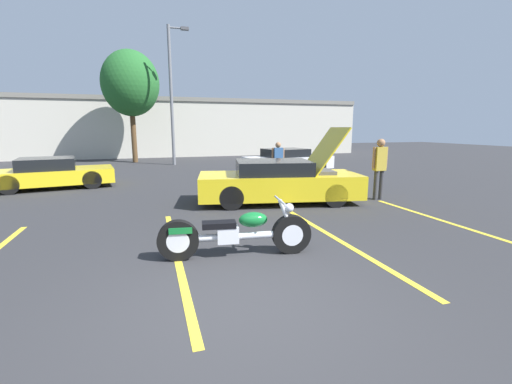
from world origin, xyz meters
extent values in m
plane|color=#2D2D30|center=(0.00, 0.00, 0.00)|extent=(80.00, 80.00, 0.00)
cube|color=yellow|center=(-0.64, 2.12, 0.00)|extent=(0.12, 5.48, 0.01)
cube|color=yellow|center=(2.48, 2.12, 0.00)|extent=(0.12, 5.48, 0.01)
cube|color=yellow|center=(5.60, 2.12, 0.00)|extent=(0.12, 5.48, 0.01)
cube|color=beige|center=(0.00, 24.61, 2.20)|extent=(32.00, 4.00, 4.40)
cube|color=slate|center=(0.00, 24.61, 4.25)|extent=(32.00, 4.20, 0.30)
cylinder|color=slate|center=(0.42, 17.20, 3.91)|extent=(0.18, 0.18, 7.83)
cylinder|color=slate|center=(0.87, 17.20, 7.68)|extent=(0.90, 0.10, 0.10)
cube|color=#4C4C51|center=(1.32, 17.20, 7.68)|extent=(0.44, 0.28, 0.16)
cylinder|color=brown|center=(-1.85, 19.61, 1.69)|extent=(0.32, 0.32, 3.38)
ellipsoid|color=#236028|center=(-1.85, 19.61, 4.88)|extent=(3.47, 3.47, 3.99)
cylinder|color=black|center=(1.31, 1.63, 0.34)|extent=(0.70, 0.25, 0.68)
cylinder|color=black|center=(-0.62, 1.88, 0.34)|extent=(0.70, 0.25, 0.68)
cylinder|color=silver|center=(1.31, 1.63, 0.34)|extent=(0.40, 0.22, 0.38)
cylinder|color=silver|center=(-0.62, 1.88, 0.34)|extent=(0.40, 0.22, 0.38)
cylinder|color=silver|center=(0.35, 1.75, 0.36)|extent=(1.66, 0.33, 0.12)
cube|color=silver|center=(0.20, 1.77, 0.40)|extent=(0.39, 0.28, 0.28)
ellipsoid|color=#146B2D|center=(0.64, 1.71, 0.64)|extent=(0.53, 0.34, 0.26)
cube|color=black|center=(0.06, 1.79, 0.58)|extent=(0.59, 0.33, 0.10)
cube|color=#146B2D|center=(-0.57, 1.87, 0.53)|extent=(0.40, 0.27, 0.10)
cylinder|color=silver|center=(1.22, 1.64, 0.67)|extent=(0.31, 0.11, 0.63)
cylinder|color=silver|center=(1.10, 1.65, 0.96)|extent=(0.13, 0.70, 0.04)
sphere|color=silver|center=(1.27, 1.63, 0.82)|extent=(0.16, 0.16, 0.16)
cylinder|color=silver|center=(-0.07, 1.92, 0.30)|extent=(1.27, 0.25, 0.09)
cube|color=yellow|center=(2.63, 5.62, 0.52)|extent=(4.92, 2.70, 0.67)
cube|color=black|center=(2.44, 5.65, 1.05)|extent=(2.37, 2.03, 0.39)
cylinder|color=black|center=(3.89, 4.54, 0.33)|extent=(0.69, 0.34, 0.66)
cylinder|color=black|center=(4.20, 6.14, 0.33)|extent=(0.69, 0.34, 0.66)
cylinder|color=black|center=(1.05, 5.09, 0.33)|extent=(0.69, 0.34, 0.66)
cylinder|color=black|center=(1.36, 6.69, 0.33)|extent=(0.69, 0.34, 0.66)
cube|color=yellow|center=(3.93, 5.36, 1.52)|extent=(1.27, 1.85, 1.36)
cube|color=#4C4C51|center=(3.89, 5.37, 0.81)|extent=(0.78, 1.11, 0.28)
cube|color=silver|center=(5.54, 11.89, 0.50)|extent=(4.60, 2.49, 0.61)
cube|color=black|center=(5.36, 11.86, 0.99)|extent=(2.21, 1.88, 0.37)
cylinder|color=black|center=(7.00, 11.39, 0.34)|extent=(0.72, 0.34, 0.69)
cylinder|color=black|center=(6.73, 12.87, 0.34)|extent=(0.72, 0.34, 0.69)
cylinder|color=black|center=(4.34, 10.90, 0.34)|extent=(0.72, 0.34, 0.69)
cylinder|color=black|center=(4.07, 12.38, 0.34)|extent=(0.72, 0.34, 0.69)
cube|color=yellow|center=(-4.39, 10.38, 0.44)|extent=(4.29, 2.47, 0.52)
cube|color=black|center=(-4.55, 10.35, 0.90)|extent=(2.06, 1.92, 0.41)
cylinder|color=black|center=(-3.02, 9.80, 0.33)|extent=(0.68, 0.32, 0.65)
cylinder|color=black|center=(-3.29, 11.38, 0.33)|extent=(0.68, 0.32, 0.65)
cylinder|color=black|center=(-5.49, 9.38, 0.33)|extent=(0.68, 0.32, 0.65)
cylinder|color=black|center=(-5.76, 10.96, 0.33)|extent=(0.68, 0.32, 0.65)
cylinder|color=brown|center=(3.70, 8.79, 0.40)|extent=(0.12, 0.12, 0.79)
cylinder|color=brown|center=(3.90, 8.79, 0.40)|extent=(0.12, 0.12, 0.79)
cube|color=#335B93|center=(3.80, 8.79, 1.11)|extent=(0.36, 0.20, 0.63)
cylinder|color=#9E704C|center=(3.58, 8.79, 1.14)|extent=(0.08, 0.08, 0.56)
cylinder|color=#9E704C|center=(4.02, 8.79, 1.14)|extent=(0.08, 0.08, 0.56)
sphere|color=#9E704C|center=(3.80, 8.79, 1.53)|extent=(0.21, 0.21, 0.21)
cylinder|color=#333338|center=(5.57, 5.06, 0.45)|extent=(0.12, 0.12, 0.90)
cylinder|color=#333338|center=(5.77, 5.06, 0.45)|extent=(0.12, 0.12, 0.90)
cube|color=#B29933|center=(5.67, 5.06, 1.26)|extent=(0.36, 0.20, 0.71)
cylinder|color=#9E704C|center=(5.45, 5.06, 1.29)|extent=(0.08, 0.08, 0.64)
cylinder|color=#9E704C|center=(5.89, 5.06, 1.29)|extent=(0.08, 0.08, 0.64)
sphere|color=#9E704C|center=(5.67, 5.06, 1.74)|extent=(0.24, 0.24, 0.24)
camera|label=1|loc=(-1.00, -3.69, 2.18)|focal=24.00mm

